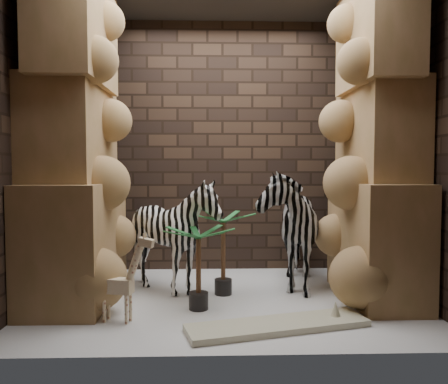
{
  "coord_description": "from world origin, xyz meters",
  "views": [
    {
      "loc": [
        -0.15,
        -4.05,
        1.23
      ],
      "look_at": [
        -0.02,
        0.15,
        1.01
      ],
      "focal_mm": 34.96,
      "sensor_mm": 36.0,
      "label": 1
    }
  ],
  "objects_px": {
    "zebra_left": "(174,242)",
    "giraffe_toy": "(117,276)",
    "palm_front": "(223,253)",
    "surfboard": "(278,325)",
    "palm_back": "(198,268)",
    "zebra_right": "(287,218)"
  },
  "relations": [
    {
      "from": "zebra_left",
      "to": "giraffe_toy",
      "type": "xyz_separation_m",
      "value": [
        -0.39,
        -0.79,
        -0.14
      ]
    },
    {
      "from": "palm_front",
      "to": "giraffe_toy",
      "type": "bearing_deg",
      "value": -139.71
    },
    {
      "from": "giraffe_toy",
      "to": "surfboard",
      "type": "bearing_deg",
      "value": 6.19
    },
    {
      "from": "palm_front",
      "to": "palm_back",
      "type": "relative_size",
      "value": 1.12
    },
    {
      "from": "giraffe_toy",
      "to": "zebra_right",
      "type": "bearing_deg",
      "value": 49.5
    },
    {
      "from": "zebra_left",
      "to": "zebra_right",
      "type": "bearing_deg",
      "value": 11.92
    },
    {
      "from": "zebra_right",
      "to": "giraffe_toy",
      "type": "bearing_deg",
      "value": -138.26
    },
    {
      "from": "zebra_left",
      "to": "giraffe_toy",
      "type": "relative_size",
      "value": 1.52
    },
    {
      "from": "palm_back",
      "to": "surfboard",
      "type": "bearing_deg",
      "value": -37.76
    },
    {
      "from": "zebra_right",
      "to": "zebra_left",
      "type": "bearing_deg",
      "value": -158.88
    },
    {
      "from": "zebra_left",
      "to": "palm_back",
      "type": "xyz_separation_m",
      "value": [
        0.25,
        -0.5,
        -0.15
      ]
    },
    {
      "from": "palm_back",
      "to": "palm_front",
      "type": "bearing_deg",
      "value": 62.99
    },
    {
      "from": "zebra_left",
      "to": "palm_front",
      "type": "relative_size",
      "value": 1.38
    },
    {
      "from": "giraffe_toy",
      "to": "palm_back",
      "type": "bearing_deg",
      "value": 39.1
    },
    {
      "from": "palm_back",
      "to": "zebra_left",
      "type": "bearing_deg",
      "value": 117.04
    },
    {
      "from": "zebra_left",
      "to": "palm_front",
      "type": "xyz_separation_m",
      "value": [
        0.48,
        -0.05,
        -0.1
      ]
    },
    {
      "from": "giraffe_toy",
      "to": "surfboard",
      "type": "distance_m",
      "value": 1.33
    },
    {
      "from": "zebra_right",
      "to": "surfboard",
      "type": "bearing_deg",
      "value": -95.92
    },
    {
      "from": "palm_front",
      "to": "zebra_right",
      "type": "bearing_deg",
      "value": 26.35
    },
    {
      "from": "giraffe_toy",
      "to": "palm_front",
      "type": "distance_m",
      "value": 1.15
    },
    {
      "from": "palm_front",
      "to": "surfboard",
      "type": "bearing_deg",
      "value": -67.08
    },
    {
      "from": "palm_back",
      "to": "giraffe_toy",
      "type": "bearing_deg",
      "value": -155.69
    }
  ]
}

